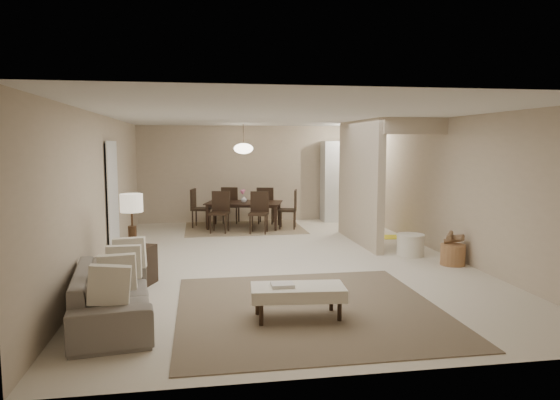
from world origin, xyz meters
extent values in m
plane|color=beige|center=(0.00, 0.00, 0.00)|extent=(9.00, 9.00, 0.00)
plane|color=white|center=(0.00, 0.00, 2.50)|extent=(9.00, 9.00, 0.00)
plane|color=#BCA98E|center=(0.00, 4.50, 1.25)|extent=(6.00, 0.00, 6.00)
plane|color=#BCA98E|center=(-3.00, 0.00, 1.25)|extent=(0.00, 9.00, 9.00)
plane|color=#BCA98E|center=(3.00, 0.00, 1.25)|extent=(0.00, 9.00, 9.00)
cube|color=#BCA98E|center=(1.80, 1.25, 1.25)|extent=(0.15, 2.50, 2.50)
cube|color=black|center=(-2.97, 0.60, 1.02)|extent=(0.04, 0.90, 2.04)
cube|color=silver|center=(2.35, 4.15, 1.05)|extent=(1.20, 0.55, 2.10)
cylinder|color=white|center=(2.30, 3.20, 2.46)|extent=(0.44, 0.44, 0.05)
cube|color=brown|center=(-0.14, -2.71, 0.01)|extent=(3.20, 3.20, 0.01)
imported|color=slate|center=(-2.45, -2.71, 0.30)|extent=(2.18, 1.09, 0.61)
cube|color=silver|center=(-0.34, -3.01, 0.32)|extent=(1.12, 0.59, 0.14)
cylinder|color=black|center=(-0.79, -3.19, 0.12)|extent=(0.05, 0.05, 0.24)
cylinder|color=black|center=(0.12, -3.19, 0.12)|extent=(0.05, 0.05, 0.24)
cylinder|color=black|center=(-0.79, -2.83, 0.12)|extent=(0.05, 0.05, 0.24)
cylinder|color=black|center=(0.12, -2.83, 0.12)|extent=(0.05, 0.05, 0.24)
cube|color=black|center=(-2.40, -1.25, 0.28)|extent=(0.67, 0.67, 0.56)
cylinder|color=#48311F|center=(-2.40, -1.25, 0.71)|extent=(0.12, 0.12, 0.30)
cylinder|color=#48311F|center=(-2.40, -1.25, 0.99)|extent=(0.03, 0.03, 0.26)
cylinder|color=beige|center=(-2.40, -1.25, 1.19)|extent=(0.32, 0.32, 0.26)
cylinder|color=silver|center=(2.33, -0.10, 0.20)|extent=(0.50, 0.50, 0.39)
cylinder|color=#905F39|center=(2.75, -0.88, 0.17)|extent=(0.42, 0.42, 0.35)
cube|color=#877454|center=(-0.38, 3.39, 0.01)|extent=(2.80, 2.10, 0.01)
imported|color=black|center=(-0.38, 3.39, 0.32)|extent=(1.98, 1.42, 0.63)
imported|color=white|center=(-0.38, 3.39, 0.71)|extent=(0.18, 0.18, 0.16)
cube|color=yellow|center=(2.53, 1.69, 0.01)|extent=(0.84, 0.56, 0.01)
cylinder|color=#48311F|center=(-0.38, 3.39, 2.25)|extent=(0.02, 0.02, 0.50)
ellipsoid|color=#FFEAC6|center=(-0.38, 3.39, 1.92)|extent=(0.46, 0.46, 0.25)
camera|label=1|loc=(-1.45, -8.53, 2.02)|focal=32.00mm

